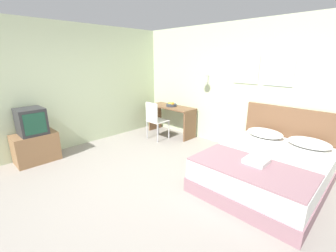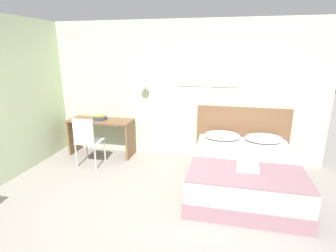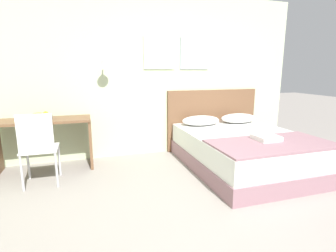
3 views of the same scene
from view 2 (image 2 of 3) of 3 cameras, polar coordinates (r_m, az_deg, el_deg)
ground_plane at (r=3.32m, az=-9.00°, el=-23.31°), size 24.00×24.00×0.00m
wall_back at (r=5.18m, az=1.30°, el=7.65°), size 5.66×0.31×2.65m
bed at (r=4.33m, az=16.03°, el=-9.70°), size 1.60×2.05×0.52m
headboard at (r=5.21m, az=15.74°, el=-1.85°), size 1.72×0.06×1.08m
pillow_left at (r=4.91m, az=11.69°, el=-2.03°), size 0.65×0.42×0.16m
pillow_right at (r=4.96m, az=20.12°, el=-2.53°), size 0.65×0.42×0.16m
throw_blanket at (r=3.68m, az=16.80°, el=-9.88°), size 1.55×0.82×0.02m
folded_towel_near_foot at (r=3.79m, az=16.88°, el=-8.38°), size 0.29×0.29×0.06m
desk at (r=5.53m, az=-14.36°, el=-0.82°), size 1.30×0.49×0.75m
desk_chair at (r=5.03m, az=-17.28°, el=-2.58°), size 0.42×0.42×0.93m
fruit_bowl at (r=5.47m, az=-14.55°, el=1.76°), size 0.27×0.27×0.11m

